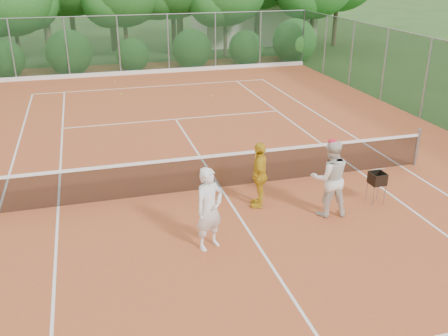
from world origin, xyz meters
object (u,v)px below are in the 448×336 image
Objects in this scene: player_center_grp at (330,178)px; player_yellow at (259,175)px; player_white at (209,209)px; ball_hopper at (377,179)px.

player_center_grp is 1.66m from player_yellow.
player_center_grp is at bearing -12.28° from player_white.
player_yellow is at bearing 150.96° from ball_hopper.
player_center_grp is 2.38× the size of ball_hopper.
player_center_grp reaches higher than player_white.
player_white is 2.24m from player_yellow.
player_yellow reaches higher than ball_hopper.
ball_hopper is (4.47, 0.91, -0.26)m from player_white.
player_white is 0.94× the size of player_center_grp.
player_white reaches higher than ball_hopper.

